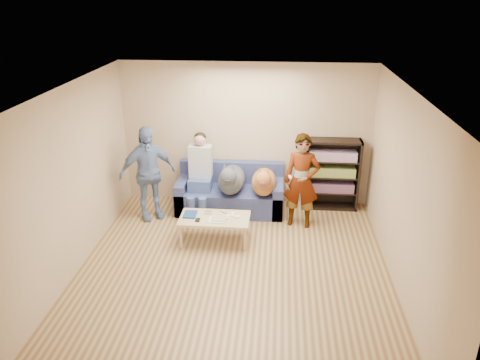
# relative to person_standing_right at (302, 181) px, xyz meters

# --- Properties ---
(ground) EXTENTS (5.00, 5.00, 0.00)m
(ground) POSITION_rel_person_standing_right_xyz_m (-0.99, -1.58, -0.80)
(ground) COLOR brown
(ground) RESTS_ON ground
(ceiling) EXTENTS (5.00, 5.00, 0.00)m
(ceiling) POSITION_rel_person_standing_right_xyz_m (-0.99, -1.58, 1.80)
(ceiling) COLOR white
(ceiling) RESTS_ON ground
(wall_back) EXTENTS (4.50, 0.00, 4.50)m
(wall_back) POSITION_rel_person_standing_right_xyz_m (-0.99, 0.92, 0.50)
(wall_back) COLOR tan
(wall_back) RESTS_ON ground
(wall_front) EXTENTS (4.50, 0.00, 4.50)m
(wall_front) POSITION_rel_person_standing_right_xyz_m (-0.99, -4.08, 0.50)
(wall_front) COLOR tan
(wall_front) RESTS_ON ground
(wall_left) EXTENTS (0.00, 5.00, 5.00)m
(wall_left) POSITION_rel_person_standing_right_xyz_m (-3.24, -1.58, 0.50)
(wall_left) COLOR tan
(wall_left) RESTS_ON ground
(wall_right) EXTENTS (0.00, 5.00, 5.00)m
(wall_right) POSITION_rel_person_standing_right_xyz_m (1.26, -1.58, 0.50)
(wall_right) COLOR tan
(wall_right) RESTS_ON ground
(blanket) EXTENTS (0.44, 0.37, 0.15)m
(blanket) POSITION_rel_person_standing_right_xyz_m (-0.54, 0.36, -0.30)
(blanket) COLOR silver
(blanket) RESTS_ON sofa
(person_standing_right) EXTENTS (0.64, 0.47, 1.61)m
(person_standing_right) POSITION_rel_person_standing_right_xyz_m (0.00, 0.00, 0.00)
(person_standing_right) COLOR gray
(person_standing_right) RESTS_ON ground
(person_standing_left) EXTENTS (1.04, 0.86, 1.66)m
(person_standing_left) POSITION_rel_person_standing_right_xyz_m (-2.62, 0.06, 0.03)
(person_standing_left) COLOR #728CB6
(person_standing_left) RESTS_ON ground
(held_controller) EXTENTS (0.06, 0.11, 0.03)m
(held_controller) POSITION_rel_person_standing_right_xyz_m (-0.20, -0.20, 0.15)
(held_controller) COLOR silver
(held_controller) RESTS_ON person_standing_right
(notebook_blue) EXTENTS (0.20, 0.26, 0.03)m
(notebook_blue) POSITION_rel_person_standing_right_xyz_m (-1.77, -0.63, -0.37)
(notebook_blue) COLOR navy
(notebook_blue) RESTS_ON coffee_table
(papers) EXTENTS (0.26, 0.20, 0.02)m
(papers) POSITION_rel_person_standing_right_xyz_m (-1.32, -0.78, -0.38)
(papers) COLOR silver
(papers) RESTS_ON coffee_table
(magazine) EXTENTS (0.22, 0.17, 0.01)m
(magazine) POSITION_rel_person_standing_right_xyz_m (-1.29, -0.76, -0.36)
(magazine) COLOR #AEA68B
(magazine) RESTS_ON coffee_table
(camera_silver) EXTENTS (0.11, 0.06, 0.05)m
(camera_silver) POSITION_rel_person_standing_right_xyz_m (-1.49, -0.56, -0.36)
(camera_silver) COLOR #BBBBC0
(camera_silver) RESTS_ON coffee_table
(controller_a) EXTENTS (0.04, 0.13, 0.03)m
(controller_a) POSITION_rel_person_standing_right_xyz_m (-1.09, -0.58, -0.37)
(controller_a) COLOR white
(controller_a) RESTS_ON coffee_table
(controller_b) EXTENTS (0.09, 0.06, 0.03)m
(controller_b) POSITION_rel_person_standing_right_xyz_m (-1.01, -0.66, -0.37)
(controller_b) COLOR white
(controller_b) RESTS_ON coffee_table
(headphone_cup_a) EXTENTS (0.07, 0.07, 0.02)m
(headphone_cup_a) POSITION_rel_person_standing_right_xyz_m (-1.17, -0.70, -0.37)
(headphone_cup_a) COLOR silver
(headphone_cup_a) RESTS_ON coffee_table
(headphone_cup_b) EXTENTS (0.07, 0.07, 0.02)m
(headphone_cup_b) POSITION_rel_person_standing_right_xyz_m (-1.17, -0.62, -0.37)
(headphone_cup_b) COLOR white
(headphone_cup_b) RESTS_ON coffee_table
(pen_orange) EXTENTS (0.13, 0.06, 0.01)m
(pen_orange) POSITION_rel_person_standing_right_xyz_m (-1.39, -0.84, -0.38)
(pen_orange) COLOR #C85F1C
(pen_orange) RESTS_ON coffee_table
(pen_black) EXTENTS (0.13, 0.08, 0.01)m
(pen_black) POSITION_rel_person_standing_right_xyz_m (-1.25, -0.50, -0.38)
(pen_black) COLOR black
(pen_black) RESTS_ON coffee_table
(wallet) EXTENTS (0.07, 0.12, 0.02)m
(wallet) POSITION_rel_person_standing_right_xyz_m (-1.62, -0.80, -0.38)
(wallet) COLOR black
(wallet) RESTS_ON coffee_table
(sofa) EXTENTS (1.90, 0.85, 0.82)m
(sofa) POSITION_rel_person_standing_right_xyz_m (-1.24, 0.51, -0.52)
(sofa) COLOR #515B93
(sofa) RESTS_ON ground
(person_seated) EXTENTS (0.40, 0.73, 1.47)m
(person_seated) POSITION_rel_person_standing_right_xyz_m (-1.77, 0.39, -0.03)
(person_seated) COLOR #456299
(person_seated) RESTS_ON sofa
(dog_gray) EXTENTS (0.47, 1.28, 0.68)m
(dog_gray) POSITION_rel_person_standing_right_xyz_m (-1.21, 0.30, -0.14)
(dog_gray) COLOR #45494F
(dog_gray) RESTS_ON sofa
(dog_tan) EXTENTS (0.44, 1.18, 0.63)m
(dog_tan) POSITION_rel_person_standing_right_xyz_m (-0.63, 0.30, -0.15)
(dog_tan) COLOR #B46837
(dog_tan) RESTS_ON sofa
(coffee_table) EXTENTS (1.10, 0.60, 0.42)m
(coffee_table) POSITION_rel_person_standing_right_xyz_m (-1.37, -0.68, -0.43)
(coffee_table) COLOR #D8C485
(coffee_table) RESTS_ON ground
(bookshelf) EXTENTS (1.00, 0.34, 1.30)m
(bookshelf) POSITION_rel_person_standing_right_xyz_m (0.56, 0.75, -0.13)
(bookshelf) COLOR black
(bookshelf) RESTS_ON ground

